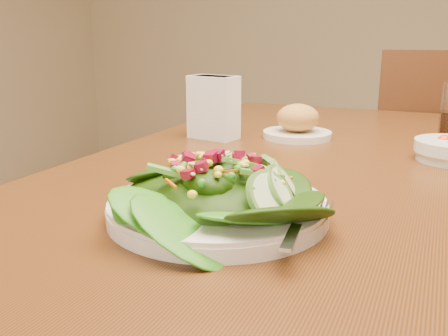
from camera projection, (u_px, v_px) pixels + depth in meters
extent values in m
cube|color=#4E2B13|center=(335.00, 172.00, 0.93)|extent=(0.90, 1.40, 0.04)
cylinder|color=#3F200C|center=(255.00, 218.00, 1.74)|extent=(0.07, 0.07, 0.71)
cube|color=#3F200C|center=(429.00, 190.00, 1.78)|extent=(0.49, 0.49, 0.04)
cylinder|color=#3F200C|center=(370.00, 227.00, 2.05)|extent=(0.04, 0.04, 0.42)
cylinder|color=#3F200C|center=(371.00, 265.00, 1.71)|extent=(0.04, 0.04, 0.42)
cube|color=#3F200C|center=(446.00, 130.00, 1.52)|extent=(0.41, 0.09, 0.47)
cylinder|color=silver|center=(218.00, 210.00, 0.64)|extent=(0.28, 0.28, 0.02)
ellipsoid|color=black|center=(218.00, 188.00, 0.63)|extent=(0.19, 0.19, 0.04)
cube|color=silver|center=(303.00, 222.00, 0.56)|extent=(0.05, 0.18, 0.01)
cylinder|color=silver|center=(297.00, 135.00, 1.13)|extent=(0.15, 0.15, 0.02)
ellipsoid|color=#A66B31|center=(298.00, 118.00, 1.12)|extent=(0.10, 0.10, 0.06)
sphere|color=red|center=(444.00, 142.00, 0.93)|extent=(0.03, 0.03, 0.03)
cube|color=white|center=(214.00, 107.00, 1.11)|extent=(0.12, 0.08, 0.14)
cube|color=white|center=(214.00, 103.00, 1.11)|extent=(0.10, 0.06, 0.12)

